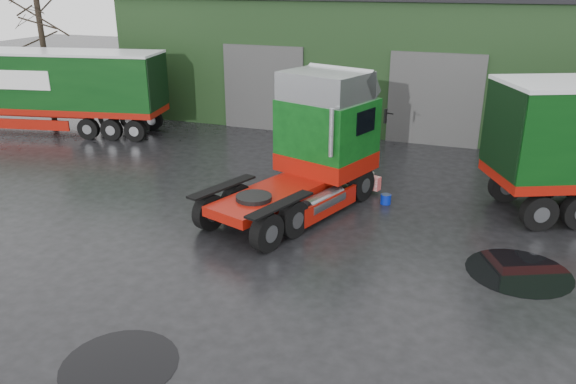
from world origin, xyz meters
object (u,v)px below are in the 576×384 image
object	(u,v)px
warehouse	(449,55)
tree_left	(42,36)
wash_bucket	(386,199)
trailer_left	(36,91)
hero_tractor	(290,148)
tree_back_a	(348,10)

from	to	relation	value
warehouse	tree_left	bearing A→B (deg)	-157.17
wash_bucket	tree_left	distance (m)	19.69
warehouse	trailer_left	size ratio (longest dim) A/B	2.61
hero_tractor	trailer_left	size ratio (longest dim) A/B	0.55
hero_tractor	trailer_left	distance (m)	15.72
trailer_left	tree_back_a	bearing A→B (deg)	-37.32
hero_tractor	wash_bucket	size ratio (longest dim) A/B	20.28
hero_tractor	tree_back_a	xyz separation A→B (m)	(-4.73, 25.50, 2.61)
wash_bucket	tree_back_a	xyz separation A→B (m)	(-7.41, 23.67, 4.59)
wash_bucket	tree_back_a	world-z (taller)	tree_back_a
wash_bucket	trailer_left	bearing A→B (deg)	168.11
warehouse	tree_left	xyz separation A→B (m)	(-19.00, -8.00, 1.09)
wash_bucket	tree_left	bearing A→B (deg)	162.89
warehouse	tree_left	size ratio (longest dim) A/B	3.81
trailer_left	tree_left	distance (m)	3.23
hero_tractor	tree_back_a	size ratio (longest dim) A/B	0.72
trailer_left	wash_bucket	xyz separation A→B (m)	(17.41, -3.67, -1.77)
tree_left	trailer_left	bearing A→B (deg)	-63.43
warehouse	wash_bucket	size ratio (longest dim) A/B	95.50
tree_back_a	trailer_left	bearing A→B (deg)	-116.57
warehouse	tree_left	world-z (taller)	tree_left
warehouse	trailer_left	xyz separation A→B (m)	(-18.00, -10.00, -1.23)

